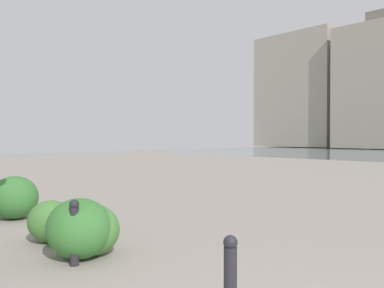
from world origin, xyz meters
The scene contains 8 objects.
building_annex centered at (23.76, -64.17, 10.04)m, with size 13.22×10.48×22.14m.
building_highrise centered at (39.58, -67.70, 10.63)m, with size 15.62×14.31×21.25m.
bollard_near centered at (1.50, -0.65, 0.43)m, with size 0.13×0.13×0.83m.
bollard_mid centered at (4.04, -0.42, 0.46)m, with size 0.13×0.13×0.88m.
shrub_low centered at (5.40, -0.69, 0.34)m, with size 0.79×0.72×0.68m.
shrub_round centered at (7.69, -0.90, 0.45)m, with size 1.05×0.95×0.90m.
shrub_wide centered at (4.30, -0.82, 0.37)m, with size 0.87×0.78×0.74m.
shrub_tall centered at (4.29, -0.62, 0.42)m, with size 0.99×0.89×0.84m.
Camera 1 is at (-0.78, 1.97, 1.70)m, focal length 36.38 mm.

